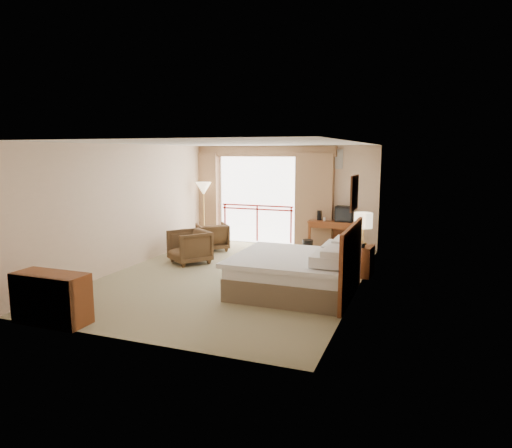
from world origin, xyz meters
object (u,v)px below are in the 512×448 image
at_px(table_lamp, 363,221).
at_px(tv, 344,214).
at_px(desk, 333,227).
at_px(floor_lamp, 204,191).
at_px(nightstand, 362,261).
at_px(armchair_far, 213,250).
at_px(armchair_near, 190,263).
at_px(wastebasket, 308,246).
at_px(bed, 297,272).
at_px(dresser, 51,298).
at_px(side_table, 187,238).

height_order(table_lamp, tv, table_lamp).
bearing_deg(desk, floor_lamp, -173.66).
height_order(nightstand, floor_lamp, floor_lamp).
xyz_separation_m(armchair_far, armchair_near, (0.12, -1.45, 0.00)).
bearing_deg(tv, floor_lamp, -162.27).
xyz_separation_m(wastebasket, floor_lamp, (-3.02, 0.17, 1.30)).
height_order(table_lamp, wastebasket, table_lamp).
bearing_deg(armchair_near, tv, 75.97).
distance_m(tv, floor_lamp, 3.89).
bearing_deg(desk, armchair_near, -137.09).
bearing_deg(bed, dresser, -137.75).
height_order(nightstand, side_table, nightstand).
xyz_separation_m(bed, dresser, (-3.03, -2.75, 0.00)).
bearing_deg(wastebasket, side_table, -157.26).
bearing_deg(desk, armchair_far, -158.63).
bearing_deg(nightstand, bed, -116.23).
bearing_deg(armchair_far, bed, 99.39).
height_order(wastebasket, dresser, dresser).
bearing_deg(armchair_far, wastebasket, 154.98).
height_order(table_lamp, desk, table_lamp).
distance_m(armchair_near, dresser, 4.05).
bearing_deg(dresser, table_lamp, 48.14).
xyz_separation_m(nightstand, floor_lamp, (-4.60, 1.92, 1.16)).
xyz_separation_m(bed, desk, (-0.12, 3.85, 0.23)).
bearing_deg(table_lamp, floor_lamp, 157.90).
bearing_deg(armchair_far, floor_lamp, -89.12).
height_order(wastebasket, floor_lamp, floor_lamp).
distance_m(armchair_far, armchair_near, 1.45).
relative_size(desk, armchair_near, 1.42).
bearing_deg(desk, dresser, -113.42).
distance_m(desk, armchair_far, 3.19).
height_order(armchair_far, dresser, dresser).
bearing_deg(side_table, nightstand, -7.43).
relative_size(armchair_far, armchair_near, 0.92).
relative_size(bed, floor_lamp, 1.24).
xyz_separation_m(bed, table_lamp, (0.94, 1.61, 0.76)).
bearing_deg(wastebasket, nightstand, -47.94).
distance_m(table_lamp, dresser, 5.94).
distance_m(bed, desk, 3.86).
distance_m(armchair_near, floor_lamp, 2.75).
relative_size(desk, dresser, 1.04).
distance_m(bed, nightstand, 1.82).
relative_size(tv, armchair_far, 0.56).
distance_m(side_table, floor_lamp, 1.73).
xyz_separation_m(desk, tv, (0.30, -0.06, 0.36)).
bearing_deg(table_lamp, desk, 115.30).
xyz_separation_m(nightstand, armchair_near, (-3.86, -0.28, -0.31)).
height_order(armchair_far, floor_lamp, floor_lamp).
bearing_deg(armchair_near, floor_lamp, 145.63).
xyz_separation_m(tv, armchair_near, (-3.10, -2.51, -0.97)).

